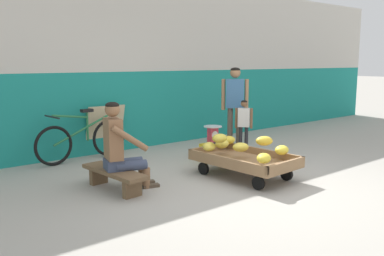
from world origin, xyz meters
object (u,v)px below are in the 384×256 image
(bicycle_near_left, at_px, (82,140))
(sign_board, at_px, (105,130))
(low_bench, at_px, (114,175))
(plastic_crate, at_px, (213,152))
(shopping_bag, at_px, (244,157))
(banana_cart, at_px, (244,161))
(customer_child, at_px, (244,121))
(customer_adult, at_px, (235,99))
(weighing_scale, at_px, (213,134))
(vendor_seated, at_px, (120,146))

(bicycle_near_left, distance_m, sign_board, 0.60)
(low_bench, xyz_separation_m, bicycle_near_left, (0.38, 1.77, 0.15))
(plastic_crate, relative_size, shopping_bag, 1.50)
(plastic_crate, bearing_deg, banana_cart, -106.47)
(plastic_crate, xyz_separation_m, bicycle_near_left, (-1.64, 1.42, 0.20))
(customer_child, bearing_deg, low_bench, -172.17)
(customer_adult, height_order, shopping_bag, customer_adult)
(weighing_scale, xyz_separation_m, bicycle_near_left, (-1.64, 1.42, -0.10))
(low_bench, xyz_separation_m, weighing_scale, (2.02, 0.36, 0.25))
(vendor_seated, distance_m, bicycle_near_left, 1.83)
(bicycle_near_left, bearing_deg, weighing_scale, -40.94)
(banana_cart, relative_size, plastic_crate, 4.14)
(banana_cart, height_order, low_bench, banana_cart)
(plastic_crate, bearing_deg, vendor_seated, -168.91)
(bicycle_near_left, bearing_deg, customer_child, -30.31)
(vendor_seated, distance_m, customer_child, 2.71)
(low_bench, bearing_deg, banana_cart, -20.43)
(low_bench, relative_size, customer_child, 1.15)
(sign_board, height_order, customer_adult, customer_adult)
(bicycle_near_left, height_order, customer_adult, customer_adult)
(low_bench, distance_m, shopping_bag, 2.29)
(low_bench, height_order, bicycle_near_left, bicycle_near_left)
(plastic_crate, height_order, bicycle_near_left, bicycle_near_left)
(vendor_seated, distance_m, weighing_scale, 1.97)
(customer_adult, height_order, customer_child, customer_adult)
(banana_cart, height_order, bicycle_near_left, bicycle_near_left)
(customer_child, bearing_deg, sign_board, 138.29)
(weighing_scale, height_order, customer_child, customer_child)
(weighing_scale, distance_m, sign_board, 1.99)
(low_bench, xyz_separation_m, customer_adult, (2.89, 0.73, 0.75))
(banana_cart, bearing_deg, customer_child, 44.34)
(shopping_bag, bearing_deg, customer_adult, 53.90)
(plastic_crate, bearing_deg, weighing_scale, -90.00)
(low_bench, height_order, sign_board, sign_board)
(banana_cart, xyz_separation_m, bicycle_near_left, (-1.34, 2.42, 0.11))
(banana_cart, xyz_separation_m, sign_board, (-0.80, 2.66, 0.19))
(banana_cart, xyz_separation_m, low_bench, (-1.72, 0.64, -0.04))
(low_bench, height_order, customer_adult, customer_adult)
(bicycle_near_left, distance_m, shopping_bag, 2.68)
(banana_cart, distance_m, low_bench, 1.84)
(low_bench, height_order, vendor_seated, vendor_seated)
(banana_cart, xyz_separation_m, weighing_scale, (0.30, 1.00, 0.21))
(plastic_crate, distance_m, sign_board, 2.01)
(weighing_scale, bearing_deg, customer_child, 1.85)
(vendor_seated, bearing_deg, customer_adult, 15.05)
(sign_board, bearing_deg, bicycle_near_left, -155.36)
(banana_cart, bearing_deg, vendor_seated, 159.26)
(bicycle_near_left, bearing_deg, plastic_crate, -40.92)
(plastic_crate, distance_m, customer_adult, 1.24)
(plastic_crate, bearing_deg, customer_adult, 23.24)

